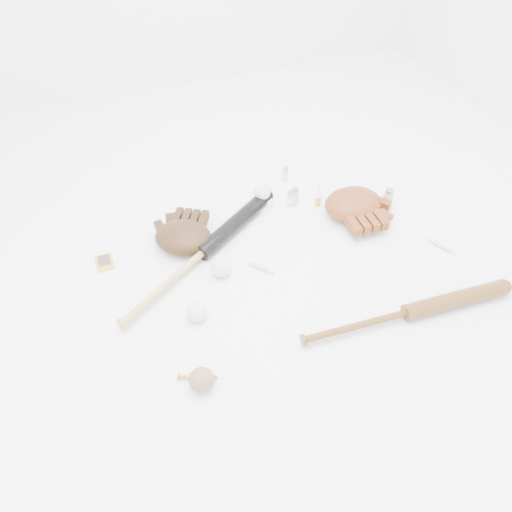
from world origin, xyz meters
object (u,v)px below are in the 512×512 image
object	(u,v)px
bat_dark	(203,252)
bat_wood	(407,313)
glove_dark	(183,237)
pedestal	(262,202)

from	to	relation	value
bat_dark	bat_wood	size ratio (longest dim) A/B	1.10
bat_wood	glove_dark	world-z (taller)	glove_dark
bat_dark	glove_dark	bearing A→B (deg)	84.31
glove_dark	pedestal	bearing A→B (deg)	48.52
bat_dark	glove_dark	xyz separation A→B (m)	(-0.05, 0.09, 0.01)
pedestal	bat_wood	bearing A→B (deg)	-71.12
bat_dark	bat_wood	distance (m)	0.76
glove_dark	pedestal	world-z (taller)	glove_dark
pedestal	bat_dark	bearing A→B (deg)	-145.49
glove_dark	pedestal	size ratio (longest dim) A/B	3.76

